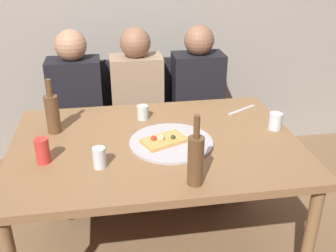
{
  "coord_description": "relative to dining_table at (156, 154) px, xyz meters",
  "views": [
    {
      "loc": [
        -0.22,
        -1.78,
        1.71
      ],
      "look_at": [
        0.08,
        0.07,
        0.81
      ],
      "focal_mm": 42.06,
      "sensor_mm": 36.0,
      "label": 1
    }
  ],
  "objects": [
    {
      "name": "chair_middle",
      "position": [
        -0.02,
        0.91,
        -0.17
      ],
      "size": [
        0.44,
        0.44,
        0.9
      ],
      "rotation": [
        0.0,
        0.0,
        3.14
      ],
      "color": "black",
      "rests_on": "ground_plane"
    },
    {
      "name": "pizza_tray",
      "position": [
        0.08,
        -0.03,
        0.08
      ],
      "size": [
        0.43,
        0.43,
        0.01
      ],
      "primitive_type": "cylinder",
      "color": "#ADADB2",
      "rests_on": "dining_table"
    },
    {
      "name": "dining_table",
      "position": [
        0.0,
        0.0,
        0.0
      ],
      "size": [
        1.47,
        1.02,
        0.76
      ],
      "color": "olive",
      "rests_on": "ground_plane"
    },
    {
      "name": "table_knife",
      "position": [
        0.57,
        0.31,
        0.08
      ],
      "size": [
        0.2,
        0.13,
        0.01
      ],
      "primitive_type": "cube",
      "rotation": [
        0.0,
        0.0,
        0.52
      ],
      "color": "#B7B7BC",
      "rests_on": "dining_table"
    },
    {
      "name": "wine_bottle",
      "position": [
        0.12,
        -0.4,
        0.19
      ],
      "size": [
        0.07,
        0.07,
        0.32
      ],
      "color": "brown",
      "rests_on": "dining_table"
    },
    {
      "name": "beer_bottle",
      "position": [
        -0.52,
        0.19,
        0.19
      ],
      "size": [
        0.07,
        0.07,
        0.3
      ],
      "color": "brown",
      "rests_on": "dining_table"
    },
    {
      "name": "tumbler_near",
      "position": [
        -0.04,
        0.29,
        0.12
      ],
      "size": [
        0.07,
        0.07,
        0.08
      ],
      "primitive_type": "cylinder",
      "color": "#B7C6BC",
      "rests_on": "dining_table"
    },
    {
      "name": "guest_in_beanie",
      "position": [
        -0.02,
        0.76,
        -0.04
      ],
      "size": [
        0.36,
        0.56,
        1.17
      ],
      "rotation": [
        0.0,
        0.0,
        3.14
      ],
      "color": "#937A60",
      "rests_on": "ground_plane"
    },
    {
      "name": "tumbler_far",
      "position": [
        0.66,
        0.04,
        0.12
      ],
      "size": [
        0.07,
        0.07,
        0.09
      ],
      "primitive_type": "cylinder",
      "color": "silver",
      "rests_on": "dining_table"
    },
    {
      "name": "wine_glass",
      "position": [
        -0.28,
        -0.21,
        0.12
      ],
      "size": [
        0.06,
        0.06,
        0.1
      ],
      "primitive_type": "cylinder",
      "color": "silver",
      "rests_on": "dining_table"
    },
    {
      "name": "guest_in_sweater",
      "position": [
        -0.45,
        0.76,
        -0.04
      ],
      "size": [
        0.36,
        0.56,
        1.17
      ],
      "rotation": [
        0.0,
        0.0,
        3.14
      ],
      "color": "black",
      "rests_on": "ground_plane"
    },
    {
      "name": "guest_by_wall",
      "position": [
        0.42,
        0.76,
        -0.04
      ],
      "size": [
        0.36,
        0.56,
        1.17
      ],
      "rotation": [
        0.0,
        0.0,
        3.14
      ],
      "color": "black",
      "rests_on": "ground_plane"
    },
    {
      "name": "chair_left",
      "position": [
        -0.45,
        0.91,
        -0.17
      ],
      "size": [
        0.44,
        0.44,
        0.9
      ],
      "rotation": [
        0.0,
        0.0,
        3.14
      ],
      "color": "black",
      "rests_on": "ground_plane"
    },
    {
      "name": "pizza_slice_last",
      "position": [
        0.04,
        -0.04,
        0.1
      ],
      "size": [
        0.25,
        0.21,
        0.05
      ],
      "color": "tan",
      "rests_on": "pizza_tray"
    },
    {
      "name": "chair_right",
      "position": [
        0.42,
        0.91,
        -0.17
      ],
      "size": [
        0.44,
        0.44,
        0.9
      ],
      "rotation": [
        0.0,
        0.0,
        3.14
      ],
      "color": "black",
      "rests_on": "ground_plane"
    },
    {
      "name": "soda_can",
      "position": [
        -0.54,
        -0.12,
        0.14
      ],
      "size": [
        0.07,
        0.07,
        0.12
      ],
      "primitive_type": "cylinder",
      "color": "red",
      "rests_on": "dining_table"
    }
  ]
}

